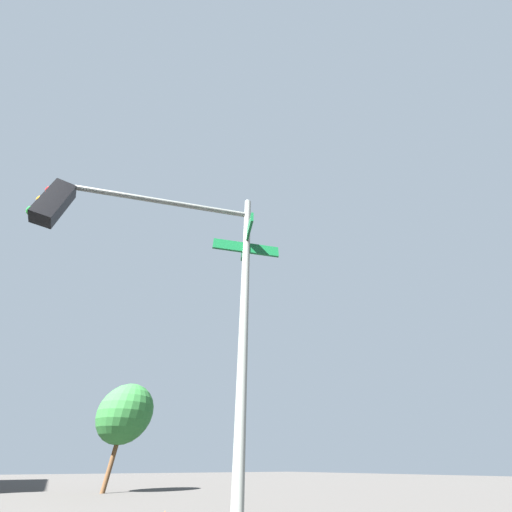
% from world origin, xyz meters
% --- Properties ---
extents(traffic_signal_near, '(1.69, 3.64, 5.03)m').
position_xyz_m(traffic_signal_near, '(-6.19, -5.98, 3.59)').
color(traffic_signal_near, slate).
rests_on(traffic_signal_near, ground_plane).
extents(street_tree, '(3.07, 3.07, 4.99)m').
position_xyz_m(street_tree, '(9.28, -8.52, 3.44)').
color(street_tree, '#4C331E').
rests_on(street_tree, ground_plane).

